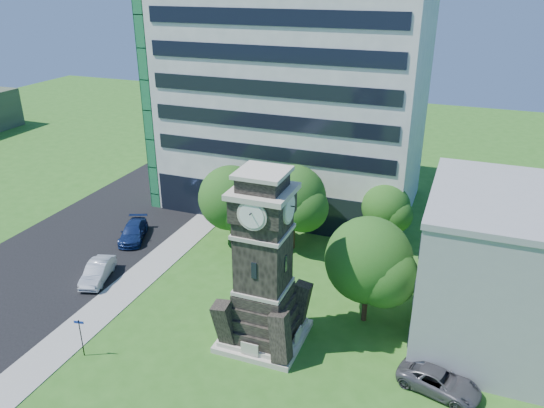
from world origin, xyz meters
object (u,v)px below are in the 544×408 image
at_px(car_street_mid, 98,272).
at_px(park_bench, 248,331).
at_px(car_east_lot, 439,382).
at_px(street_sign, 81,334).
at_px(clock_tower, 263,272).
at_px(car_street_north, 133,232).

bearing_deg(car_street_mid, park_bench, -27.47).
bearing_deg(car_street_mid, car_east_lot, -23.73).
relative_size(car_street_mid, street_sign, 1.65).
distance_m(clock_tower, car_street_mid, 16.23).
distance_m(clock_tower, car_east_lot, 12.51).
distance_m(park_bench, street_sign, 10.85).
bearing_deg(car_east_lot, park_bench, 102.84).
height_order(car_street_mid, park_bench, car_street_mid).
distance_m(car_street_mid, car_street_north, 7.38).
height_order(clock_tower, car_east_lot, clock_tower).
bearing_deg(car_street_mid, car_street_north, 84.77).
relative_size(clock_tower, park_bench, 5.99).
bearing_deg(clock_tower, street_sign, -150.34).
xyz_separation_m(car_east_lot, street_sign, (-21.92, -5.01, 1.06)).
height_order(car_street_mid, car_street_north, car_street_mid).
distance_m(clock_tower, park_bench, 4.85).
relative_size(car_street_mid, park_bench, 2.25).
bearing_deg(car_street_north, park_bench, -53.84).
bearing_deg(clock_tower, car_street_mid, 171.91).
bearing_deg(park_bench, car_east_lot, 15.78).
relative_size(car_east_lot, park_bench, 2.40).
height_order(car_east_lot, street_sign, street_sign).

